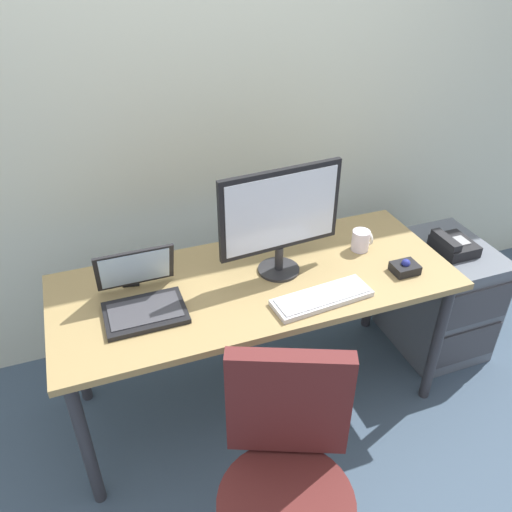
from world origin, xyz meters
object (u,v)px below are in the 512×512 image
(monitor_main, at_px, (280,216))
(trackball_mouse, at_px, (405,268))
(file_cabinet, at_px, (439,297))
(desk_phone, at_px, (453,245))
(laptop, at_px, (141,296))
(cell_phone, at_px, (132,276))
(office_chair, at_px, (285,496))
(coffee_mug, at_px, (361,240))
(keyboard, at_px, (322,298))

(monitor_main, bearing_deg, trackball_mouse, -21.16)
(file_cabinet, relative_size, desk_phone, 3.04)
(monitor_main, bearing_deg, laptop, -176.28)
(cell_phone, bearing_deg, trackball_mouse, -7.17)
(desk_phone, bearing_deg, monitor_main, -179.73)
(desk_phone, relative_size, cell_phone, 1.41)
(office_chair, xyz_separation_m, monitor_main, (0.30, 0.79, 0.58))
(laptop, bearing_deg, trackball_mouse, -8.11)
(coffee_mug, bearing_deg, monitor_main, -175.84)
(monitor_main, relative_size, cell_phone, 3.74)
(keyboard, bearing_deg, office_chair, -124.74)
(laptop, xyz_separation_m, trackball_mouse, (1.10, -0.16, -0.03))
(file_cabinet, height_order, desk_phone, desk_phone)
(desk_phone, distance_m, laptop, 1.54)
(keyboard, bearing_deg, file_cabinet, 17.39)
(keyboard, distance_m, trackball_mouse, 0.42)
(trackball_mouse, xyz_separation_m, cell_phone, (-1.11, 0.37, -0.02))
(trackball_mouse, bearing_deg, cell_phone, 161.53)
(monitor_main, height_order, laptop, monitor_main)
(keyboard, distance_m, cell_phone, 0.81)
(monitor_main, distance_m, coffee_mug, 0.47)
(cell_phone, bearing_deg, office_chair, -61.04)
(cell_phone, bearing_deg, file_cabinet, 5.61)
(file_cabinet, distance_m, office_chair, 1.49)
(cell_phone, bearing_deg, desk_phone, 4.97)
(desk_phone, xyz_separation_m, office_chair, (-1.23, -0.80, -0.23))
(office_chair, height_order, keyboard, office_chair)
(file_cabinet, distance_m, laptop, 1.61)
(keyboard, relative_size, cell_phone, 2.96)
(file_cabinet, xyz_separation_m, trackball_mouse, (-0.44, -0.22, 0.44))
(file_cabinet, distance_m, desk_phone, 0.34)
(monitor_main, relative_size, coffee_mug, 5.50)
(laptop, bearing_deg, monitor_main, 3.72)
(laptop, bearing_deg, coffee_mug, 3.90)
(desk_phone, distance_m, trackball_mouse, 0.48)
(monitor_main, height_order, keyboard, monitor_main)
(office_chair, relative_size, keyboard, 2.17)
(desk_phone, relative_size, laptop, 0.64)
(file_cabinet, relative_size, office_chair, 0.67)
(file_cabinet, bearing_deg, office_chair, -146.63)
(file_cabinet, bearing_deg, cell_phone, 174.31)
(laptop, bearing_deg, cell_phone, 92.50)
(laptop, distance_m, coffee_mug, 1.01)
(office_chair, height_order, laptop, laptop)
(file_cabinet, height_order, office_chair, office_chair)
(office_chair, height_order, monitor_main, monitor_main)
(trackball_mouse, bearing_deg, desk_phone, 24.91)
(monitor_main, height_order, trackball_mouse, monitor_main)
(desk_phone, relative_size, coffee_mug, 2.07)
(monitor_main, bearing_deg, coffee_mug, 4.16)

